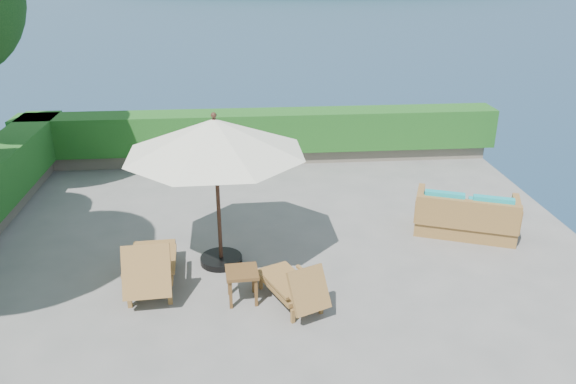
{
  "coord_description": "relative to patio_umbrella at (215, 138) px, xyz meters",
  "views": [
    {
      "loc": [
        -0.52,
        -8.55,
        5.04
      ],
      "look_at": [
        0.3,
        0.8,
        1.1
      ],
      "focal_mm": 35.0,
      "sensor_mm": 36.0,
      "label": 1
    }
  ],
  "objects": [
    {
      "name": "ground",
      "position": [
        0.94,
        -0.27,
        -2.32
      ],
      "size": [
        12.0,
        12.0,
        0.0
      ],
      "primitive_type": "plane",
      "color": "gray",
      "rests_on": "ground"
    },
    {
      "name": "foundation",
      "position": [
        0.94,
        -0.27,
        -3.87
      ],
      "size": [
        12.0,
        12.0,
        3.0
      ],
      "primitive_type": "cube",
      "color": "#4D473D",
      "rests_on": "ocean"
    },
    {
      "name": "planter_wall_far",
      "position": [
        0.94,
        5.33,
        -2.14
      ],
      "size": [
        12.0,
        0.6,
        0.36
      ],
      "primitive_type": "cube",
      "color": "#665F52",
      "rests_on": "ground"
    },
    {
      "name": "hedge_far",
      "position": [
        0.94,
        5.33,
        -1.47
      ],
      "size": [
        12.4,
        0.9,
        1.0
      ],
      "primitive_type": "cube",
      "color": "#174513",
      "rests_on": "planter_wall_far"
    },
    {
      "name": "patio_umbrella",
      "position": [
        0.0,
        0.0,
        0.0
      ],
      "size": [
        4.05,
        4.05,
        2.75
      ],
      "rotation": [
        0.0,
        0.0,
        0.41
      ],
      "color": "black",
      "rests_on": "ground"
    },
    {
      "name": "lounge_left",
      "position": [
        -1.11,
        -0.75,
        -1.89
      ],
      "size": [
        0.87,
        1.82,
        1.02
      ],
      "rotation": [
        0.0,
        0.0,
        0.07
      ],
      "color": "brown",
      "rests_on": "ground"
    },
    {
      "name": "lounge_right",
      "position": [
        1.16,
        -1.42,
        -1.98
      ],
      "size": [
        1.12,
        1.54,
        0.83
      ],
      "rotation": [
        0.0,
        0.0,
        0.42
      ],
      "color": "brown",
      "rests_on": "ground"
    },
    {
      "name": "side_table",
      "position": [
        0.37,
        -1.22,
        -1.88
      ],
      "size": [
        0.54,
        0.54,
        0.54
      ],
      "rotation": [
        0.0,
        0.0,
        0.07
      ],
      "color": "brown",
      "rests_on": "ground"
    },
    {
      "name": "wicker_loveseat",
      "position": [
        4.74,
        0.73,
        -1.96
      ],
      "size": [
        2.14,
        1.61,
        0.94
      ],
      "rotation": [
        0.0,
        0.0,
        -0.37
      ],
      "color": "brown",
      "rests_on": "ground"
    }
  ]
}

